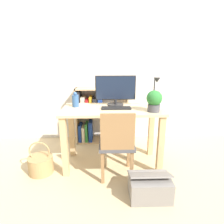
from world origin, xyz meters
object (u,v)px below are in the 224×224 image
object	(u,v)px
chair	(117,143)
basket	(41,164)
vase	(75,100)
keyboard	(116,108)
potted_plant	(154,100)
bookshelf	(93,115)
monitor	(116,89)
desk_lamp	(155,90)
storage_box	(150,186)

from	to	relation	value
chair	basket	xyz separation A→B (m)	(-0.93, 0.13, -0.33)
vase	keyboard	bearing A→B (deg)	-12.77
potted_plant	bookshelf	distance (m)	1.25
monitor	vase	world-z (taller)	monitor
potted_plant	desk_lamp	bearing A→B (deg)	73.29
potted_plant	chair	world-z (taller)	potted_plant
potted_plant	basket	world-z (taller)	potted_plant
potted_plant	bookshelf	bearing A→B (deg)	130.63
chair	basket	distance (m)	0.99
vase	storage_box	bearing A→B (deg)	-41.61
chair	bookshelf	size ratio (longest dim) A/B	0.91
bookshelf	storage_box	size ratio (longest dim) A/B	2.17
basket	desk_lamp	bearing A→B (deg)	6.95
keyboard	potted_plant	bearing A→B (deg)	-17.96
chair	basket	world-z (taller)	chair
bookshelf	vase	bearing A→B (deg)	-105.40
basket	storage_box	world-z (taller)	basket
keyboard	bookshelf	bearing A→B (deg)	114.09
desk_lamp	storage_box	size ratio (longest dim) A/B	0.91
bookshelf	storage_box	bearing A→B (deg)	-64.61
storage_box	keyboard	bearing A→B (deg)	116.93
keyboard	vase	bearing A→B (deg)	167.23
keyboard	basket	xyz separation A→B (m)	(-0.93, -0.15, -0.66)
desk_lamp	basket	world-z (taller)	desk_lamp
monitor	basket	distance (m)	1.31
monitor	chair	distance (m)	0.70
vase	bookshelf	size ratio (longest dim) A/B	0.21
monitor	chair	size ratio (longest dim) A/B	0.62
vase	potted_plant	bearing A→B (deg)	-15.17
potted_plant	vase	bearing A→B (deg)	164.83
chair	bookshelf	distance (m)	1.08
keyboard	desk_lamp	bearing A→B (deg)	2.02
desk_lamp	keyboard	bearing A→B (deg)	-177.98
monitor	desk_lamp	bearing A→B (deg)	-19.11
desk_lamp	chair	xyz separation A→B (m)	(-0.48, -0.30, -0.55)
vase	desk_lamp	size ratio (longest dim) A/B	0.50
vase	desk_lamp	distance (m)	1.00
monitor	chair	world-z (taller)	monitor
potted_plant	chair	xyz separation A→B (m)	(-0.43, -0.14, -0.45)
bookshelf	potted_plant	bearing A→B (deg)	-49.37
desk_lamp	storage_box	distance (m)	1.10
bookshelf	storage_box	distance (m)	1.55
chair	storage_box	bearing A→B (deg)	-51.51
storage_box	vase	bearing A→B (deg)	138.39
chair	basket	bearing A→B (deg)	167.14
potted_plant	storage_box	distance (m)	0.92
vase	basket	size ratio (longest dim) A/B	0.46
potted_plant	storage_box	size ratio (longest dim) A/B	0.59
monitor	potted_plant	xyz separation A→B (m)	(0.43, -0.32, -0.08)
basket	storage_box	bearing A→B (deg)	-20.29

